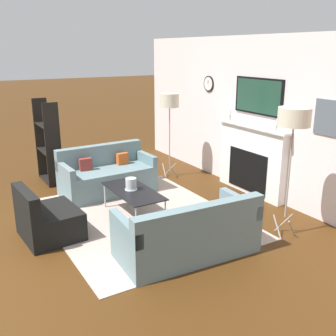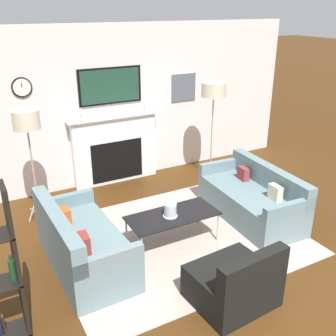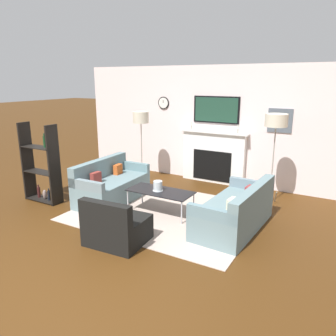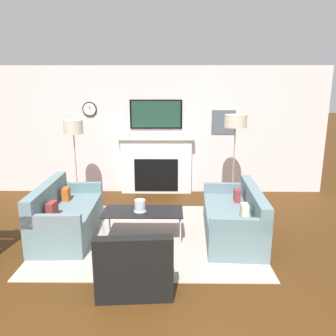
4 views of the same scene
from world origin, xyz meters
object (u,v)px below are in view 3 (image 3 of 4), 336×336
armchair (116,228)px  floor_lamp_left (141,119)px  shelf_unit (41,168)px  coffee_table (160,192)px  couch_right (236,212)px  floor_lamp_right (276,122)px  hurricane_candle (158,186)px  couch_left (111,186)px

armchair → floor_lamp_left: size_ratio=0.53×
shelf_unit → coffee_table: bearing=14.8°
couch_right → coffee_table: bearing=-177.2°
armchair → coffee_table: armchair is taller
couch_right → floor_lamp_right: 1.98m
floor_lamp_right → armchair: bearing=-119.8°
armchair → floor_lamp_right: (1.61, 2.81, 1.37)m
hurricane_candle → armchair: bearing=-87.3°
armchair → shelf_unit: shelf_unit is taller
floor_lamp_right → floor_lamp_left: bearing=-180.0°
couch_left → hurricane_candle: (1.16, -0.08, 0.21)m
couch_right → coffee_table: (-1.40, -0.07, 0.12)m
floor_lamp_left → floor_lamp_right: bearing=0.0°
couch_right → coffee_table: size_ratio=1.46×
coffee_table → floor_lamp_right: 2.53m
armchair → coffee_table: (-0.02, 1.30, 0.15)m
armchair → shelf_unit: (-2.39, 0.68, 0.45)m
hurricane_candle → floor_lamp_left: size_ratio=0.11×
floor_lamp_right → shelf_unit: floor_lamp_right is taller
couch_right → shelf_unit: shelf_unit is taller
couch_right → hurricane_candle: (-1.44, -0.08, 0.23)m
couch_right → couch_left: bearing=180.0°
coffee_table → floor_lamp_right: bearing=42.8°
couch_left → floor_lamp_left: (-0.22, 1.44, 1.20)m
coffee_table → shelf_unit: 2.47m
armchair → floor_lamp_right: 3.51m
armchair → couch_right: bearing=44.8°
armchair → coffee_table: 1.31m
coffee_table → shelf_unit: (-2.37, -0.62, 0.29)m
floor_lamp_right → shelf_unit: size_ratio=1.13×
couch_left → armchair: (1.22, -1.37, -0.05)m
hurricane_candle → floor_lamp_right: (1.67, 1.52, 1.11)m
hurricane_candle → shelf_unit: (-2.33, -0.61, 0.19)m
couch_right → floor_lamp_left: floor_lamp_left is taller
armchair → coffee_table: bearing=90.8°
coffee_table → floor_lamp_left: bearing=133.5°
armchair → hurricane_candle: 1.32m
floor_lamp_left → floor_lamp_right: size_ratio=0.94×
armchair → floor_lamp_right: size_ratio=0.50×
armchair → floor_lamp_right: floor_lamp_right is taller
couch_left → floor_lamp_left: bearing=98.8°
shelf_unit → floor_lamp_left: bearing=66.1°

